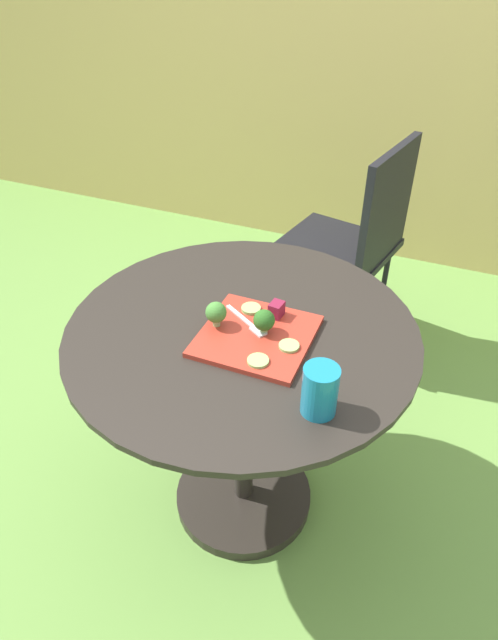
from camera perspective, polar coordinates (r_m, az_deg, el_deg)
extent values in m
plane|color=#669342|center=(1.92, -0.56, -18.06)|extent=(12.00, 12.00, 0.00)
cube|color=tan|center=(3.01, 13.69, 18.08)|extent=(8.00, 0.08, 1.28)
cylinder|color=#28231E|center=(1.39, -0.74, -1.07)|extent=(0.90, 0.90, 0.02)
cylinder|color=#28231E|center=(1.63, -0.64, -10.56)|extent=(0.06, 0.06, 0.66)
cylinder|color=#28231E|center=(1.90, -0.57, -17.71)|extent=(0.44, 0.44, 0.04)
cube|color=black|center=(2.33, 8.80, 7.38)|extent=(0.52, 0.52, 0.03)
cube|color=black|center=(2.15, 14.22, 11.31)|extent=(0.12, 0.42, 0.45)
cylinder|color=black|center=(2.64, 6.67, 6.01)|extent=(0.02, 0.02, 0.43)
cylinder|color=black|center=(2.38, 2.48, 2.33)|extent=(0.02, 0.02, 0.43)
cylinder|color=black|center=(2.53, 13.83, 3.50)|extent=(0.02, 0.02, 0.43)
cylinder|color=black|center=(2.25, 10.26, -0.66)|extent=(0.02, 0.02, 0.43)
cube|color=#AD3323|center=(1.35, 0.76, -1.67)|extent=(0.27, 0.27, 0.01)
cylinder|color=teal|center=(1.14, 7.39, -7.29)|extent=(0.08, 0.08, 0.12)
cylinder|color=#156886|center=(1.16, 7.32, -7.90)|extent=(0.07, 0.07, 0.08)
cube|color=silver|center=(1.40, -0.94, 0.42)|extent=(0.10, 0.07, 0.00)
cube|color=silver|center=(1.35, 0.96, -1.16)|extent=(0.05, 0.04, 0.00)
cylinder|color=#99B770|center=(1.34, 1.56, -1.02)|extent=(0.02, 0.02, 0.01)
sphere|color=#285B1E|center=(1.33, 1.58, -0.02)|extent=(0.05, 0.05, 0.05)
cylinder|color=#99B770|center=(1.37, -3.40, -0.24)|extent=(0.02, 0.02, 0.02)
sphere|color=#427F33|center=(1.35, -3.45, 0.80)|extent=(0.05, 0.05, 0.05)
cylinder|color=#8EB766|center=(1.31, 4.19, -2.70)|extent=(0.05, 0.05, 0.01)
cylinder|color=#8EB766|center=(1.26, 0.95, -4.26)|extent=(0.05, 0.05, 0.01)
cylinder|color=#8EB766|center=(1.42, 0.16, 1.22)|extent=(0.05, 0.05, 0.01)
cube|color=maroon|center=(1.39, 2.88, 1.10)|extent=(0.04, 0.04, 0.04)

